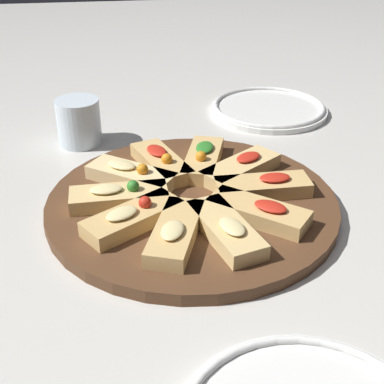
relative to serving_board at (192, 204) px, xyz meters
The scene contains 14 objects.
ground_plane 0.01m from the serving_board, ahead, with size 3.00×3.00×0.00m, color beige.
serving_board is the anchor object (origin of this frame).
focaccia_slice_0 0.10m from the serving_board, 160.22° to the right, with size 0.14×0.09×0.03m.
focaccia_slice_1 0.10m from the serving_board, 126.13° to the right, with size 0.11×0.13×0.03m.
focaccia_slice_2 0.10m from the serving_board, 88.50° to the right, with size 0.05×0.13×0.03m.
focaccia_slice_3 0.10m from the serving_board, 56.49° to the right, with size 0.11×0.13×0.03m.
focaccia_slice_4 0.10m from the serving_board, 19.49° to the right, with size 0.14×0.09×0.03m.
focaccia_slice_5 0.10m from the serving_board, 16.31° to the left, with size 0.13×0.08×0.03m.
focaccia_slice_6 0.10m from the serving_board, 50.73° to the left, with size 0.12×0.13×0.03m.
focaccia_slice_7 0.10m from the serving_board, 90.57° to the left, with size 0.05×0.13×0.03m.
focaccia_slice_8 0.10m from the serving_board, 125.72° to the left, with size 0.11×0.13×0.03m.
focaccia_slice_9 0.10m from the serving_board, 162.32° to the left, with size 0.14×0.08×0.03m.
plate_left 0.38m from the serving_board, 149.36° to the left, with size 0.22×0.22×0.02m.
water_glass 0.28m from the serving_board, 146.34° to the right, with size 0.07×0.07×0.08m, color silver.
Camera 1 is at (0.61, -0.09, 0.38)m, focal length 50.00 mm.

